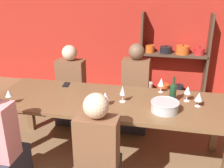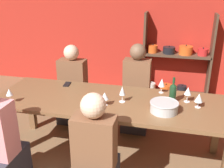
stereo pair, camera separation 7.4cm
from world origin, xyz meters
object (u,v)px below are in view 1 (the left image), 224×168
Objects in this scene: cell_phone at (66,85)px; person_far_b at (72,93)px; mixing_bowl at (165,106)px; wine_glass_red_a at (91,97)px; person_near_a at (98,167)px; dining_table at (110,106)px; wine_glass_empty_d at (123,91)px; shelf_unit at (171,65)px; wine_glass_empty_a at (199,97)px; wine_glass_white_a at (9,94)px; wine_glass_empty_b at (188,90)px; person_far_a at (135,97)px; wine_glass_empty_c at (161,82)px; wine_bottle_green at (173,92)px; wine_glass_white_b at (105,96)px.

cell_phone is 0.14× the size of person_far_b.
mixing_bowl is 1.98× the size of wine_glass_red_a.
person_near_a is (-0.55, -0.59, -0.37)m from mixing_bowl.
wine_glass_empty_d reaches higher than dining_table.
shelf_unit is 9.50× the size of wine_glass_empty_a.
shelf_unit reaches higher than cell_phone.
wine_glass_red_a is at bearing 8.67° from wine_glass_white_a.
wine_glass_empty_b is 1.26m from person_near_a.
person_far_a is 0.93m from person_far_b.
person_far_a is at bearing 178.14° from person_far_b.
person_far_b is (-1.57, 0.61, -0.44)m from wine_glass_empty_b.
wine_glass_empty_d is at bearing 86.12° from person_far_a.
person_near_a is at bearing -114.71° from wine_glass_empty_c.
person_near_a is (-0.63, -0.83, -0.43)m from wine_bottle_green.
person_far_a reaches higher than wine_glass_white_a.
wine_glass_empty_a is 0.13× the size of person_far_a.
shelf_unit is 2.93m from wine_glass_white_a.
dining_table is at bearing -177.77° from wine_glass_empty_a.
wine_bottle_green is at bearing 154.81° from person_far_b.
wine_glass_empty_c reaches higher than wine_glass_white_b.
mixing_bowl is (-0.09, -2.18, 0.23)m from shelf_unit.
wine_glass_white_b is 0.12× the size of person_far_a.
person_far_b is (0.29, 1.08, -0.43)m from wine_glass_white_a.
shelf_unit is 2.15m from wine_glass_empty_d.
wine_glass_empty_a is 1.25m from person_near_a.
wine_glass_empty_b is (0.23, 0.29, 0.07)m from mixing_bowl.
wine_glass_empty_d is at bearing -176.20° from wine_glass_empty_a.
wine_glass_empty_a is at bearing 136.98° from person_far_a.
wine_glass_empty_b reaches higher than dining_table.
wine_glass_empty_a reaches higher than cell_phone.
wine_glass_empty_a is 0.98× the size of cell_phone.
mixing_bowl reaches higher than dining_table.
wine_glass_white_a is 1.91m from wine_glass_empty_b.
shelf_unit is at bearing 54.11° from wine_glass_white_a.
shelf_unit reaches higher than person_far_b.
wine_bottle_green is 0.16m from wine_glass_empty_b.
mixing_bowl is at bearing 145.92° from person_far_b.
dining_table is 0.63m from mixing_bowl.
wine_glass_white_b is 1.23m from person_far_b.
wine_glass_white_a is 1.66m from person_far_a.
wine_glass_red_a reaches higher than dining_table.
wine_bottle_green is 0.25× the size of person_near_a.
person_far_b reaches higher than person_near_a.
wine_bottle_green is at bearing 53.09° from person_near_a.
mixing_bowl is 1.58× the size of wine_glass_empty_d.
wine_glass_empty_a is at bearing 156.66° from person_far_b.
mixing_bowl is 1.67× the size of wine_glass_empty_b.
mixing_bowl is at bearing 6.15° from wine_glass_white_a.
wine_glass_empty_a is 0.97m from wine_glass_white_b.
shelf_unit is at bearing 97.23° from wine_glass_empty_a.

